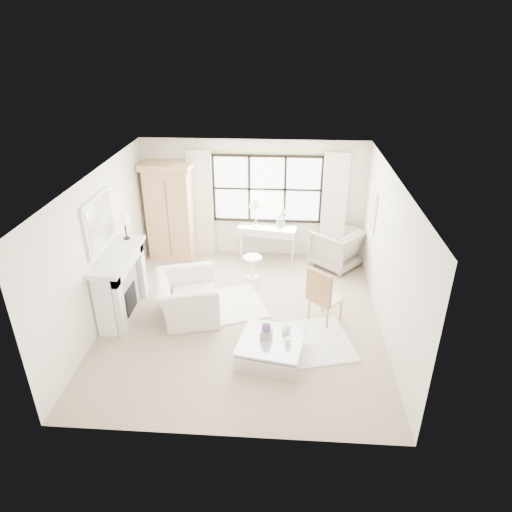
% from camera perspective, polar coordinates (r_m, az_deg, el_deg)
% --- Properties ---
extents(floor, '(5.50, 5.50, 0.00)m').
position_cam_1_polar(floor, '(8.57, -1.61, -7.71)').
color(floor, tan).
rests_on(floor, ground).
extents(ceiling, '(5.50, 5.50, 0.00)m').
position_cam_1_polar(ceiling, '(7.39, -1.87, 9.81)').
color(ceiling, white).
rests_on(ceiling, ground).
extents(wall_back, '(5.00, 0.00, 5.00)m').
position_cam_1_polar(wall_back, '(10.41, -0.28, 7.14)').
color(wall_back, white).
rests_on(wall_back, ground).
extents(wall_front, '(5.00, 0.00, 5.00)m').
position_cam_1_polar(wall_front, '(5.58, -4.49, -12.26)').
color(wall_front, beige).
rests_on(wall_front, ground).
extents(wall_left, '(0.00, 5.50, 5.50)m').
position_cam_1_polar(wall_left, '(8.49, -18.78, 0.89)').
color(wall_left, white).
rests_on(wall_left, ground).
extents(wall_right, '(0.00, 5.50, 5.50)m').
position_cam_1_polar(wall_right, '(8.05, 16.27, -0.16)').
color(wall_right, beige).
rests_on(wall_right, ground).
extents(window_pane, '(2.40, 0.02, 1.50)m').
position_cam_1_polar(window_pane, '(10.30, 1.40, 8.37)').
color(window_pane, white).
rests_on(window_pane, wall_back).
extents(window_frame, '(2.50, 0.04, 1.50)m').
position_cam_1_polar(window_frame, '(10.29, 1.39, 8.35)').
color(window_frame, black).
rests_on(window_frame, wall_back).
extents(curtain_rod, '(3.30, 0.04, 0.04)m').
position_cam_1_polar(curtain_rod, '(10.00, 1.44, 12.99)').
color(curtain_rod, '#C38F43').
rests_on(curtain_rod, wall_back).
extents(curtain_left, '(0.55, 0.10, 2.47)m').
position_cam_1_polar(curtain_left, '(10.51, -6.89, 6.46)').
color(curtain_left, silver).
rests_on(curtain_left, ground).
extents(curtain_right, '(0.55, 0.10, 2.47)m').
position_cam_1_polar(curtain_right, '(10.39, 9.69, 6.02)').
color(curtain_right, white).
rests_on(curtain_right, ground).
extents(fireplace, '(0.58, 1.66, 1.26)m').
position_cam_1_polar(fireplace, '(8.72, -16.73, -3.30)').
color(fireplace, silver).
rests_on(fireplace, ground).
extents(mirror_frame, '(0.05, 1.15, 0.95)m').
position_cam_1_polar(mirror_frame, '(8.29, -19.08, 3.93)').
color(mirror_frame, silver).
rests_on(mirror_frame, wall_left).
extents(mirror_glass, '(0.02, 1.00, 0.80)m').
position_cam_1_polar(mirror_glass, '(8.28, -18.89, 3.93)').
color(mirror_glass, silver).
rests_on(mirror_glass, wall_left).
extents(art_frame, '(0.04, 0.62, 0.82)m').
position_cam_1_polar(art_frame, '(9.50, 14.35, 5.57)').
color(art_frame, white).
rests_on(art_frame, wall_right).
extents(art_canvas, '(0.01, 0.52, 0.72)m').
position_cam_1_polar(art_canvas, '(9.49, 14.23, 5.58)').
color(art_canvas, '#C4B098').
rests_on(art_canvas, wall_right).
extents(mantel_lamp, '(0.22, 0.22, 0.51)m').
position_cam_1_polar(mantel_lamp, '(8.81, -16.16, 4.40)').
color(mantel_lamp, black).
rests_on(mantel_lamp, fireplace).
extents(armoire, '(1.17, 0.79, 2.24)m').
position_cam_1_polar(armoire, '(10.51, -10.59, 5.64)').
color(armoire, tan).
rests_on(armoire, floor).
extents(console_table, '(1.36, 0.66, 0.80)m').
position_cam_1_polar(console_table, '(10.49, 1.42, 1.68)').
color(console_table, white).
rests_on(console_table, floor).
extents(console_lamp, '(0.28, 0.28, 0.69)m').
position_cam_1_polar(console_lamp, '(10.12, -0.04, 6.59)').
color(console_lamp, '#AC873B').
rests_on(console_lamp, console_table).
extents(orchid_plant, '(0.34, 0.31, 0.51)m').
position_cam_1_polar(orchid_plant, '(10.24, 3.27, 4.97)').
color(orchid_plant, '#637C53').
rests_on(orchid_plant, console_table).
extents(side_table, '(0.40, 0.40, 0.51)m').
position_cam_1_polar(side_table, '(9.69, -0.45, -1.03)').
color(side_table, white).
rests_on(side_table, floor).
extents(rug_left, '(2.18, 1.87, 0.03)m').
position_cam_1_polar(rug_left, '(8.88, -5.18, -6.34)').
color(rug_left, silver).
rests_on(rug_left, floor).
extents(rug_right, '(1.98, 1.68, 0.03)m').
position_cam_1_polar(rug_right, '(7.96, 5.50, -10.80)').
color(rug_right, white).
rests_on(rug_right, floor).
extents(club_armchair, '(1.35, 1.46, 0.80)m').
position_cam_1_polar(club_armchair, '(8.50, -8.57, -5.16)').
color(club_armchair, silver).
rests_on(club_armchair, floor).
extents(wingback_chair, '(1.34, 1.34, 0.88)m').
position_cam_1_polar(wingback_chair, '(10.32, 10.07, 1.04)').
color(wingback_chair, '#A09687').
rests_on(wingback_chair, floor).
extents(french_chair, '(0.68, 0.68, 1.08)m').
position_cam_1_polar(french_chair, '(8.41, 8.55, -6.24)').
color(french_chair, '#A87646').
rests_on(french_chair, floor).
extents(coffee_table, '(1.16, 1.16, 0.38)m').
position_cam_1_polar(coffee_table, '(7.53, 1.90, -11.60)').
color(coffee_table, silver).
rests_on(coffee_table, floor).
extents(planter_box, '(0.20, 0.20, 0.13)m').
position_cam_1_polar(planter_box, '(7.40, 1.28, -9.78)').
color(planter_box, gray).
rests_on(planter_box, coffee_table).
extents(planter_flowers, '(0.15, 0.15, 0.15)m').
position_cam_1_polar(planter_flowers, '(7.32, 1.30, -8.90)').
color(planter_flowers, '#5D317B').
rests_on(planter_flowers, planter_box).
extents(pillar_candle, '(0.09, 0.09, 0.12)m').
position_cam_1_polar(pillar_candle, '(7.29, 4.01, -10.59)').
color(pillar_candle, white).
rests_on(pillar_candle, coffee_table).
extents(coffee_vase, '(0.16, 0.16, 0.16)m').
position_cam_1_polar(coffee_vase, '(7.52, 3.79, -9.04)').
color(coffee_vase, silver).
rests_on(coffee_vase, coffee_table).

